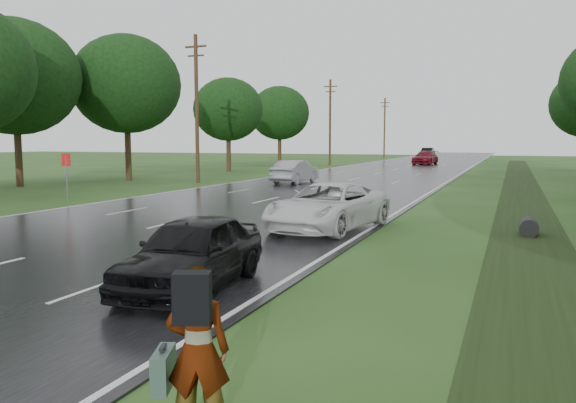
% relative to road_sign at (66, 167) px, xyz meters
% --- Properties ---
extents(road, '(14.00, 180.00, 0.04)m').
position_rel_road_sign_xyz_m(road, '(8.50, 33.00, -1.62)').
color(road, black).
rests_on(road, ground).
extents(edge_stripe_east, '(0.12, 180.00, 0.01)m').
position_rel_road_sign_xyz_m(edge_stripe_east, '(15.25, 33.00, -1.60)').
color(edge_stripe_east, silver).
rests_on(edge_stripe_east, road).
extents(edge_stripe_west, '(0.12, 180.00, 0.01)m').
position_rel_road_sign_xyz_m(edge_stripe_west, '(1.75, 33.00, -1.60)').
color(edge_stripe_west, silver).
rests_on(edge_stripe_west, road).
extents(center_line, '(0.12, 180.00, 0.01)m').
position_rel_road_sign_xyz_m(center_line, '(8.50, 33.00, -1.60)').
color(center_line, silver).
rests_on(center_line, road).
extents(drainage_ditch, '(2.20, 120.00, 0.56)m').
position_rel_road_sign_xyz_m(drainage_ditch, '(20.00, 6.71, -1.61)').
color(drainage_ditch, black).
rests_on(drainage_ditch, ground).
extents(road_sign, '(0.50, 0.06, 2.30)m').
position_rel_road_sign_xyz_m(road_sign, '(0.00, 0.00, 0.00)').
color(road_sign, slate).
rests_on(road_sign, ground).
extents(utility_pole_mid, '(1.60, 0.26, 10.00)m').
position_rel_road_sign_xyz_m(utility_pole_mid, '(-0.70, 13.00, 3.55)').
color(utility_pole_mid, '#3C2B18').
rests_on(utility_pole_mid, ground).
extents(utility_pole_far, '(1.60, 0.26, 10.00)m').
position_rel_road_sign_xyz_m(utility_pole_far, '(-0.70, 43.00, 3.55)').
color(utility_pole_far, '#3C2B18').
rests_on(utility_pole_far, ground).
extents(utility_pole_distant, '(1.60, 0.26, 10.00)m').
position_rel_road_sign_xyz_m(utility_pole_distant, '(-0.70, 73.00, 3.55)').
color(utility_pole_distant, '#3C2B18').
rests_on(utility_pole_distant, ground).
extents(tree_west_c, '(7.80, 7.80, 10.43)m').
position_rel_road_sign_xyz_m(tree_west_c, '(-6.50, 13.00, 5.27)').
color(tree_west_c, '#3C2B18').
rests_on(tree_west_c, ground).
extents(tree_west_d, '(6.60, 6.60, 8.80)m').
position_rel_road_sign_xyz_m(tree_west_d, '(-5.70, 27.00, 4.18)').
color(tree_west_d, '#3C2B18').
rests_on(tree_west_d, ground).
extents(tree_west_e, '(8.00, 8.00, 10.44)m').
position_rel_road_sign_xyz_m(tree_west_e, '(-9.50, 6.00, 5.19)').
color(tree_west_e, '#3C2B18').
rests_on(tree_west_e, ground).
extents(tree_west_f, '(7.00, 7.00, 9.29)m').
position_rel_road_sign_xyz_m(tree_west_f, '(-6.30, 41.00, 4.49)').
color(tree_west_f, '#3C2B18').
rests_on(tree_west_f, ground).
extents(pedestrian, '(0.89, 0.69, 1.70)m').
position_rel_road_sign_xyz_m(pedestrian, '(16.68, -16.02, -0.77)').
color(pedestrian, '#A5998C').
rests_on(pedestrian, ground).
extents(white_pickup, '(3.25, 5.66, 1.49)m').
position_rel_road_sign_xyz_m(white_pickup, '(14.00, -3.43, -0.86)').
color(white_pickup, silver).
rests_on(white_pickup, road).
extents(dark_sedan, '(2.03, 4.30, 1.42)m').
position_rel_road_sign_xyz_m(dark_sedan, '(13.80, -11.37, -0.89)').
color(dark_sedan, black).
rests_on(dark_sedan, road).
extents(silver_sedan, '(1.85, 4.75, 1.54)m').
position_rel_road_sign_xyz_m(silver_sedan, '(5.83, 14.71, -0.83)').
color(silver_sedan, '#919399').
rests_on(silver_sedan, road).
extents(far_car_red, '(2.77, 5.79, 1.63)m').
position_rel_road_sign_xyz_m(far_car_red, '(9.52, 49.17, -0.79)').
color(far_car_red, maroon).
rests_on(far_car_red, road).
extents(far_car_dark, '(1.81, 5.09, 1.67)m').
position_rel_road_sign_xyz_m(far_car_dark, '(5.89, 77.77, -0.77)').
color(far_car_dark, black).
rests_on(far_car_dark, road).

